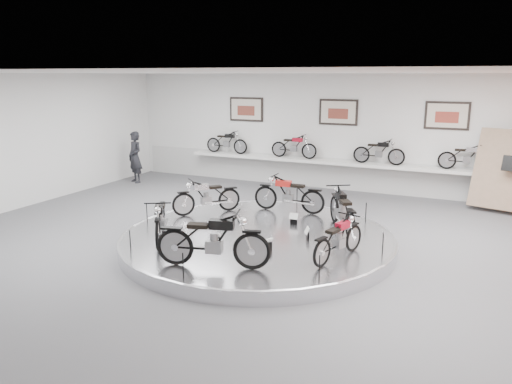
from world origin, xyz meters
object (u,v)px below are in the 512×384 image
at_px(bike_b, 289,194).
at_px(visitor, 135,157).
at_px(bike_a, 342,210).
at_px(bike_e, 213,240).
at_px(bike_f, 339,238).
at_px(shelf, 334,162).
at_px(bike_c, 207,196).
at_px(display_platform, 257,240).
at_px(bike_d, 160,219).

xyz_separation_m(bike_b, visitor, (-7.09, 2.48, 0.15)).
xyz_separation_m(bike_a, bike_b, (-1.76, 1.05, -0.02)).
bearing_deg(bike_e, bike_f, 19.17).
relative_size(shelf, bike_a, 6.25).
bearing_deg(bike_c, display_platform, 102.59).
bearing_deg(shelf, bike_f, -73.25).
bearing_deg(bike_d, bike_e, 32.64).
height_order(display_platform, visitor, visitor).
relative_size(bike_d, bike_e, 0.88).
bearing_deg(display_platform, bike_d, -144.79).
distance_m(bike_d, bike_f, 4.01).
height_order(bike_b, bike_e, bike_e).
bearing_deg(bike_b, bike_e, 89.73).
height_order(bike_a, bike_b, bike_a).
bearing_deg(bike_a, bike_e, 123.46).
relative_size(display_platform, bike_a, 3.63).
xyz_separation_m(display_platform, visitor, (-7.14, 4.64, 0.80)).
height_order(bike_b, bike_d, bike_b).
relative_size(bike_a, visitor, 0.92).
bearing_deg(shelf, bike_d, -103.32).
relative_size(bike_b, bike_d, 1.02).
relative_size(bike_c, bike_d, 0.97).
bearing_deg(bike_b, bike_c, 27.38).
distance_m(bike_a, bike_f, 1.94).
bearing_deg(bike_e, bike_d, 137.75).
xyz_separation_m(display_platform, bike_a, (1.72, 1.12, 0.67)).
distance_m(bike_a, bike_e, 3.72).
relative_size(shelf, bike_b, 6.46).
relative_size(display_platform, bike_f, 4.29).
relative_size(display_platform, bike_d, 3.81).
bearing_deg(bike_d, shelf, 135.75).
xyz_separation_m(shelf, bike_d, (-1.82, -7.68, -0.21)).
bearing_deg(bike_d, bike_b, 121.86).
bearing_deg(visitor, bike_e, -19.86).
distance_m(bike_a, bike_c, 3.71).
distance_m(bike_a, bike_d, 4.27).
xyz_separation_m(bike_c, bike_f, (4.15, -1.85, -0.04)).
relative_size(bike_d, bike_f, 1.13).
bearing_deg(bike_f, bike_a, 29.71).
xyz_separation_m(bike_b, bike_d, (-1.77, -3.45, -0.01)).
bearing_deg(bike_d, visitor, -169.01).
bearing_deg(display_platform, bike_a, 33.05).
bearing_deg(bike_f, bike_d, 113.91).
bearing_deg(bike_c, bike_d, 45.14).
xyz_separation_m(shelf, bike_c, (-1.99, -5.32, -0.22)).
xyz_separation_m(display_platform, bike_c, (-1.99, 1.08, 0.63)).
relative_size(shelf, bike_c, 6.78).
height_order(bike_a, bike_c, bike_a).
distance_m(display_platform, bike_b, 2.26).
bearing_deg(shelf, bike_c, -110.49).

